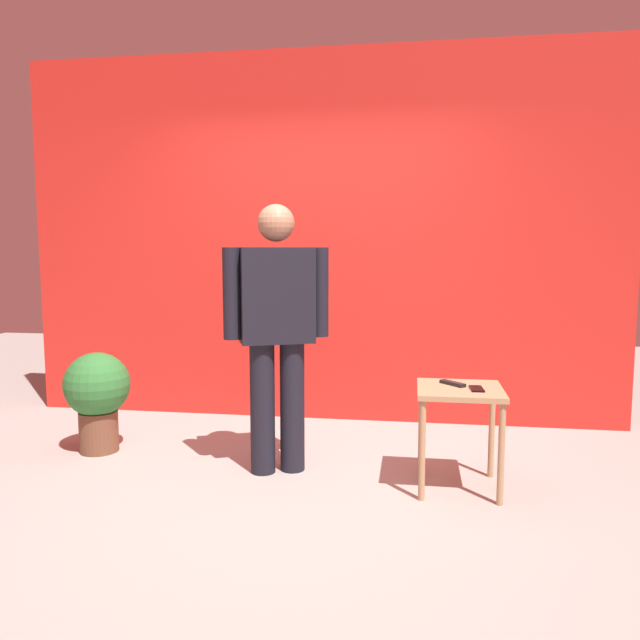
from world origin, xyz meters
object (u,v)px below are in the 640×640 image
Objects in this scene: potted_plant at (97,393)px; standing_person at (277,325)px; side_table at (460,405)px; tv_remote at (453,383)px; cell_phone at (477,389)px.

standing_person is at bearing -7.99° from potted_plant.
standing_person is 2.77× the size of side_table.
potted_plant is (-2.36, 0.24, -0.20)m from tv_remote.
cell_phone is at bearing -7.68° from potted_plant.
standing_person is 1.24m from cell_phone.
potted_plant is (-1.30, 0.18, -0.52)m from standing_person.
standing_person reaches higher than side_table.
standing_person is 2.40× the size of potted_plant.
tv_remote is (-0.04, 0.06, 0.11)m from side_table.
potted_plant is (-2.48, 0.34, -0.19)m from cell_phone.
tv_remote reaches higher than side_table.
standing_person reaches higher than potted_plant.
potted_plant is at bearing 169.37° from cell_phone.
potted_plant reaches higher than tv_remote.
side_table is 2.41m from potted_plant.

